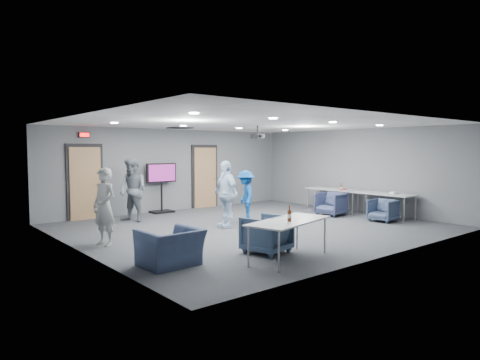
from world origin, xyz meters
TOP-DOWN VIEW (x-y plane):
  - floor at (0.00, 0.00)m, footprint 9.00×9.00m
  - ceiling at (0.00, 0.00)m, footprint 9.00×9.00m
  - wall_back at (0.00, 4.00)m, footprint 9.00×0.02m
  - wall_front at (0.00, -4.00)m, footprint 9.00×0.02m
  - wall_left at (-4.50, 0.00)m, footprint 0.02×8.00m
  - wall_right at (4.50, 0.00)m, footprint 0.02×8.00m
  - door_left at (-3.00, 3.95)m, footprint 1.06×0.17m
  - door_right at (1.20, 3.95)m, footprint 1.06×0.17m
  - exit_sign at (-3.00, 3.93)m, footprint 0.32×0.08m
  - hvac_diffuser at (-0.50, 2.80)m, footprint 0.60×0.60m
  - downlights at (0.00, 0.00)m, footprint 6.18×3.78m
  - person_a at (-3.90, 0.28)m, footprint 0.56×0.69m
  - person_b at (-2.12, 2.69)m, footprint 0.98×1.07m
  - person_c at (-0.62, 0.35)m, footprint 0.51×1.05m
  - person_d at (0.35, 0.72)m, footprint 0.94×1.08m
  - chair_right_b at (3.09, -0.11)m, footprint 0.87×0.85m
  - chair_right_c at (3.35, -1.74)m, footprint 0.74×0.72m
  - chair_front_a at (-1.70, -2.36)m, footprint 0.93×0.95m
  - chair_front_b at (-3.64, -2.00)m, footprint 1.03×0.91m
  - table_right_a at (4.00, 0.57)m, footprint 0.74×1.78m
  - table_right_b at (4.00, -1.33)m, footprint 0.78×1.88m
  - table_front_left at (-1.73, -3.00)m, footprint 1.99×1.20m
  - bottle_front at (-1.82, -3.09)m, footprint 0.08×0.08m
  - bottle_right at (3.79, 0.05)m, footprint 0.06×0.06m
  - snack_box at (3.98, 0.07)m, footprint 0.16×0.11m
  - wrapper at (4.12, -1.61)m, footprint 0.25×0.18m
  - tv_stand at (-0.63, 3.75)m, footprint 1.04×0.50m
  - projector at (0.59, 0.48)m, footprint 0.34×0.32m

SIDE VIEW (x-z plane):
  - floor at x=0.00m, z-range 0.00..0.00m
  - chair_right_c at x=3.35m, z-range 0.00..0.63m
  - chair_front_b at x=-3.64m, z-range 0.00..0.64m
  - chair_right_b at x=3.09m, z-range 0.00..0.71m
  - chair_front_a at x=-1.70m, z-range 0.00..0.74m
  - table_right_a at x=4.00m, z-range 0.32..1.05m
  - table_front_left at x=-1.73m, z-range 0.32..1.05m
  - table_right_b at x=4.00m, z-range 0.32..1.05m
  - person_d at x=0.35m, z-range 0.00..1.45m
  - snack_box at x=3.98m, z-range 0.73..0.77m
  - wrapper at x=4.12m, z-range 0.73..0.78m
  - bottle_right at x=3.79m, z-range 0.70..0.93m
  - person_a at x=-3.90m, z-range 0.00..1.65m
  - bottle_front at x=-1.82m, z-range 0.69..0.98m
  - person_c at x=-0.62m, z-range 0.00..1.74m
  - person_b at x=-2.12m, z-range 0.00..1.79m
  - tv_stand at x=-0.63m, z-range 0.11..1.70m
  - door_left at x=-3.00m, z-range -0.05..2.19m
  - door_right at x=1.20m, z-range -0.05..2.19m
  - wall_back at x=0.00m, z-range 0.00..2.70m
  - wall_front at x=0.00m, z-range 0.00..2.70m
  - wall_left at x=-4.50m, z-range 0.00..2.70m
  - wall_right at x=4.50m, z-range 0.00..2.70m
  - projector at x=0.59m, z-range 2.23..2.58m
  - exit_sign at x=-3.00m, z-range 2.37..2.53m
  - downlights at x=0.00m, z-range 2.67..2.69m
  - hvac_diffuser at x=-0.50m, z-range 2.67..2.70m
  - ceiling at x=0.00m, z-range 2.70..2.70m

